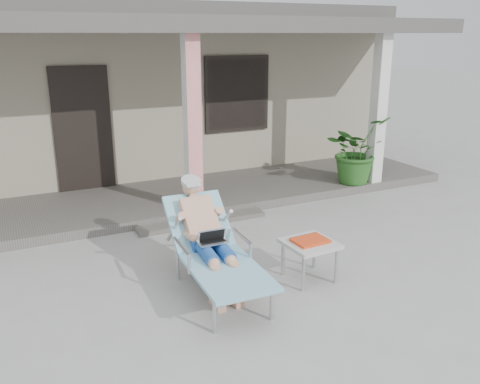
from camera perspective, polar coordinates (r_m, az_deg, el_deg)
ground at (r=6.17m, az=2.17°, el=-9.10°), size 60.00×60.00×0.00m
house at (r=11.71m, az=-13.08°, el=11.61°), size 10.40×5.40×3.30m
porch_deck at (r=8.72m, az=-7.09°, el=-0.66°), size 10.00×2.00×0.15m
porch_overhang at (r=8.24m, az=-7.69°, el=17.48°), size 10.00×2.30×2.85m
porch_step at (r=7.71m, az=-4.29°, el=-3.31°), size 2.00×0.30×0.07m
lounger at (r=5.59m, az=-3.33°, el=-3.65°), size 0.78×1.90×1.22m
side_table at (r=5.92m, az=7.84°, el=-5.96°), size 0.58×0.58×0.50m
potted_palm at (r=9.39m, az=12.82°, el=4.61°), size 1.33×1.25×1.19m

